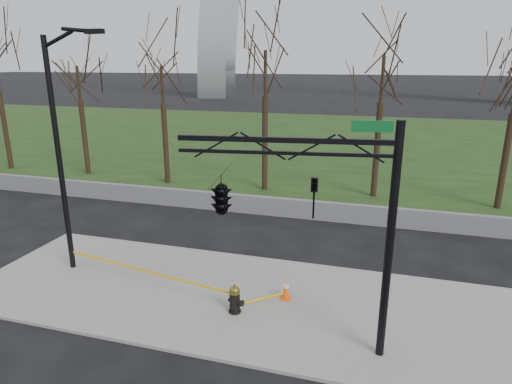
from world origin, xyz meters
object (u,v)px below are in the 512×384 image
(street_light, at_px, (62,141))
(traffic_signal_mast, at_px, (253,196))
(fire_hydrant, at_px, (235,300))
(traffic_cone, at_px, (286,290))

(street_light, distance_m, traffic_signal_mast, 7.70)
(fire_hydrant, relative_size, traffic_signal_mast, 0.15)
(fire_hydrant, xyz_separation_m, traffic_signal_mast, (0.93, -1.24, 3.63))
(traffic_cone, bearing_deg, traffic_signal_mast, -98.00)
(fire_hydrant, distance_m, traffic_signal_mast, 3.95)
(street_light, bearing_deg, traffic_signal_mast, -12.80)
(fire_hydrant, bearing_deg, traffic_cone, 60.51)
(traffic_signal_mast, bearing_deg, traffic_cone, 73.89)
(traffic_cone, xyz_separation_m, street_light, (-7.63, 0.00, 4.28))
(traffic_cone, relative_size, traffic_signal_mast, 0.10)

